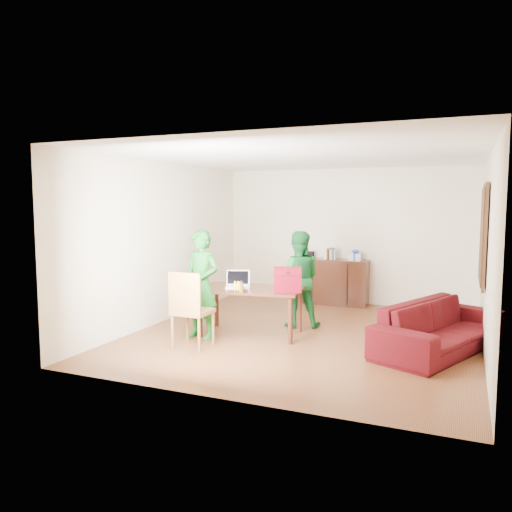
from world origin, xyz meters
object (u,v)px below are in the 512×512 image
at_px(person_far, 298,279).
at_px(sofa, 440,327).
at_px(table, 251,294).
at_px(person_near, 201,284).
at_px(bottle, 242,286).
at_px(chair, 192,325).
at_px(laptop, 238,285).
at_px(red_bag, 287,282).

bearing_deg(person_far, sofa, 147.55).
relative_size(table, person_near, 1.01).
bearing_deg(sofa, bottle, 126.24).
relative_size(chair, sofa, 0.47).
xyz_separation_m(laptop, bottle, (0.23, -0.35, 0.04)).
bearing_deg(bottle, chair, -133.30).
bearing_deg(laptop, table, -8.39).
distance_m(laptop, red_bag, 0.84).
bearing_deg(chair, person_far, 60.23).
relative_size(person_near, sofa, 0.71).
bearing_deg(bottle, red_bag, 25.67).
relative_size(person_far, red_bag, 3.96).
bearing_deg(person_far, chair, 42.03).
bearing_deg(chair, bottle, 46.96).
height_order(person_far, red_bag, person_far).
height_order(laptop, sofa, laptop).
xyz_separation_m(laptop, red_bag, (0.83, -0.06, 0.10)).
xyz_separation_m(table, person_far, (0.50, 0.77, 0.15)).
bearing_deg(red_bag, person_far, 78.15).
xyz_separation_m(person_near, red_bag, (1.24, 0.35, 0.06)).
bearing_deg(laptop, chair, -129.21).
bearing_deg(person_far, laptop, 31.30).
height_order(chair, laptop, chair).
bearing_deg(sofa, red_bag, 122.07).
relative_size(person_near, red_bag, 4.09).
xyz_separation_m(person_far, red_bag, (0.13, -0.88, 0.09)).
bearing_deg(bottle, table, 93.40).
bearing_deg(chair, person_near, 104.56).
height_order(table, chair, chair).
distance_m(table, person_near, 0.78).
bearing_deg(chair, sofa, 19.73).
distance_m(person_near, red_bag, 1.29).
distance_m(table, chair, 1.11).
distance_m(person_far, bottle, 1.26).
bearing_deg(person_near, laptop, 52.74).
height_order(table, person_near, person_near).
xyz_separation_m(chair, person_far, (0.99, 1.71, 0.47)).
height_order(laptop, bottle, laptop).
xyz_separation_m(chair, person_near, (-0.12, 0.49, 0.49)).
bearing_deg(person_near, chair, -67.93).
bearing_deg(table, sofa, -2.87).
distance_m(chair, red_bag, 1.50).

